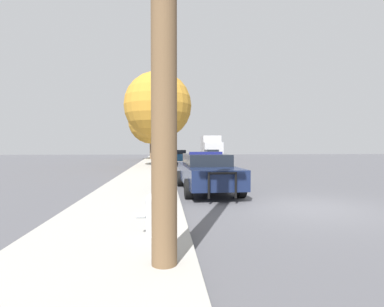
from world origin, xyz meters
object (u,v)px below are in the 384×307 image
at_px(police_car, 207,171).
at_px(fire_hydrant, 152,213).
at_px(tree_sidewalk_mid, 158,106).
at_px(traffic_light, 164,124).
at_px(car_background_oncoming, 212,155).
at_px(box_truck, 211,146).
at_px(tree_sidewalk_far, 151,121).
at_px(car_background_midblock, 178,156).

height_order(police_car, fire_hydrant, police_car).
distance_m(police_car, tree_sidewalk_mid, 13.77).
xyz_separation_m(police_car, fire_hydrant, (-1.85, -6.07, -0.24)).
distance_m(fire_hydrant, traffic_light, 25.27).
xyz_separation_m(fire_hydrant, car_background_oncoming, (5.90, 30.21, 0.18)).
relative_size(police_car, car_background_oncoming, 1.28).
bearing_deg(police_car, box_truck, -101.08).
bearing_deg(tree_sidewalk_far, police_car, -82.99).
distance_m(box_truck, tree_sidewalk_mid, 19.38).
bearing_deg(police_car, traffic_light, -86.93).
bearing_deg(fire_hydrant, tree_sidewalk_far, 92.48).
bearing_deg(traffic_light, police_car, -85.07).
distance_m(fire_hydrant, car_background_midblock, 24.66).
bearing_deg(fire_hydrant, police_car, 73.05).
distance_m(tree_sidewalk_mid, tree_sidewalk_far, 13.67).
distance_m(police_car, traffic_light, 19.30).
xyz_separation_m(car_background_oncoming, tree_sidewalk_far, (-7.31, 2.40, 4.22)).
relative_size(box_truck, tree_sidewalk_far, 0.94).
xyz_separation_m(traffic_light, tree_sidewalk_far, (-1.63, 7.57, 0.97)).
bearing_deg(tree_sidewalk_far, car_background_midblock, -69.45).
bearing_deg(car_background_oncoming, tree_sidewalk_mid, 60.00).
bearing_deg(traffic_light, fire_hydrant, -90.49).
xyz_separation_m(police_car, car_background_oncoming, (4.05, 24.14, -0.06)).
xyz_separation_m(fire_hydrant, traffic_light, (0.21, 25.04, 3.42)).
relative_size(police_car, fire_hydrant, 6.95).
height_order(police_car, tree_sidewalk_far, tree_sidewalk_far).
bearing_deg(fire_hydrant, traffic_light, 89.51).
distance_m(car_background_oncoming, car_background_midblock, 7.07).
bearing_deg(box_truck, fire_hydrant, 82.01).
xyz_separation_m(car_background_midblock, tree_sidewalk_far, (-3.00, 8.00, 4.18)).
relative_size(fire_hydrant, box_truck, 0.11).
xyz_separation_m(car_background_oncoming, car_background_midblock, (-4.31, -5.60, 0.04)).
distance_m(police_car, tree_sidewalk_far, 27.06).
height_order(car_background_oncoming, tree_sidewalk_far, tree_sidewalk_far).
bearing_deg(car_background_midblock, tree_sidewalk_mid, -105.06).
distance_m(police_car, car_background_oncoming, 24.48).
bearing_deg(police_car, car_background_oncoming, -101.38).
height_order(fire_hydrant, traffic_light, traffic_light).
xyz_separation_m(box_truck, tree_sidewalk_far, (-8.24, -4.09, 3.22)).
bearing_deg(car_background_oncoming, tree_sidewalk_far, -19.26).
relative_size(police_car, box_truck, 0.74).
distance_m(police_car, car_background_midblock, 18.54).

